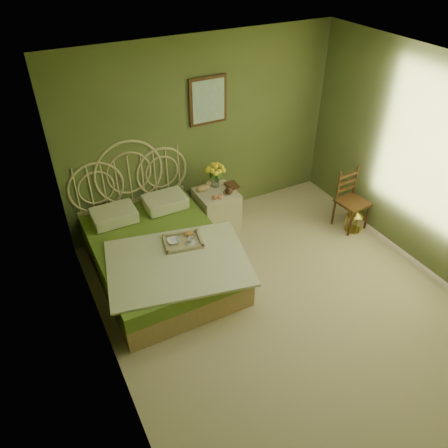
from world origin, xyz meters
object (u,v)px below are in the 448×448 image
bed (159,253)px  birdcage (354,220)px  nightstand (216,205)px  chair (350,196)px

bed → birdcage: bed is taller
nightstand → birdcage: nightstand is taller
bed → nightstand: bearing=27.2°
bed → nightstand: size_ratio=2.23×
chair → birdcage: size_ratio=2.54×
birdcage → nightstand: bearing=149.8°
bed → chair: (2.80, -0.27, 0.18)m
nightstand → chair: bearing=-25.7°
nightstand → birdcage: (1.72, -1.00, -0.20)m
bed → chair: bearing=-5.6°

